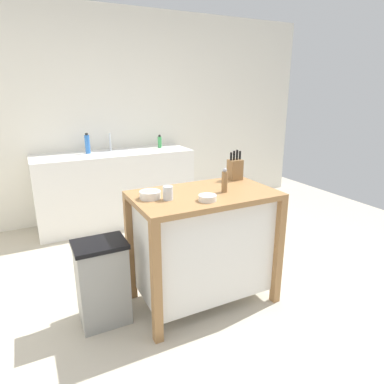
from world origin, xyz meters
name	(u,v)px	position (x,y,z in m)	size (l,w,h in m)	color
ground_plane	(194,316)	(0.00, 0.00, 0.00)	(6.90, 6.90, 0.00)	#BCB29E
wall_back	(106,117)	(0.00, 2.48, 1.30)	(5.90, 0.10, 2.60)	silver
kitchen_island	(204,242)	(0.17, 0.16, 0.51)	(1.07, 0.63, 0.91)	#9E7042
knife_block	(235,169)	(0.58, 0.38, 1.00)	(0.11, 0.09, 0.25)	olive
bowl_ceramic_wide	(207,198)	(0.10, -0.01, 0.93)	(0.12, 0.12, 0.04)	silver
bowl_ceramic_small	(150,195)	(-0.24, 0.21, 0.93)	(0.15, 0.15, 0.05)	silver
drinking_cup	(168,193)	(-0.14, 0.13, 0.95)	(0.07, 0.07, 0.10)	silver
pepper_grinder	(225,181)	(0.31, 0.11, 0.99)	(0.04, 0.04, 0.18)	olive
trash_bin	(103,282)	(-0.61, 0.25, 0.32)	(0.36, 0.28, 0.63)	gray
sink_counter	(116,188)	(-0.01, 2.13, 0.45)	(1.89, 0.60, 0.90)	white
sink_faucet	(110,142)	(-0.01, 2.27, 1.01)	(0.02, 0.02, 0.22)	#B7BCC1
bottle_dish_soap	(160,142)	(0.61, 2.19, 0.98)	(0.05, 0.05, 0.17)	green
bottle_spray_cleaner	(87,144)	(-0.30, 2.20, 1.01)	(0.06, 0.06, 0.24)	blue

